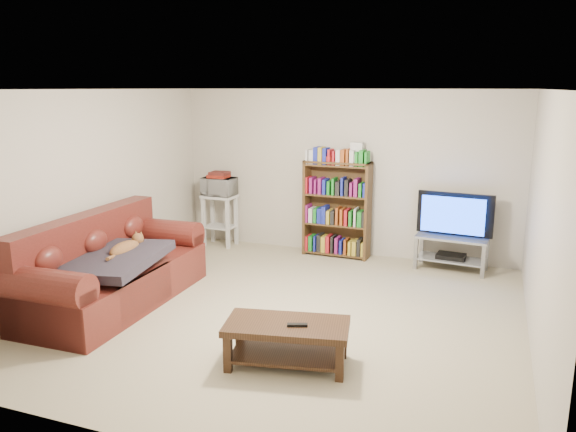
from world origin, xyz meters
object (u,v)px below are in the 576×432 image
at_px(sofa, 109,273).
at_px(coffee_table, 287,336).
at_px(tv_stand, 452,247).
at_px(bookshelf, 337,208).

distance_m(sofa, coffee_table, 2.52).
xyz_separation_m(sofa, coffee_table, (2.42, -0.69, -0.07)).
height_order(coffee_table, tv_stand, tv_stand).
distance_m(coffee_table, bookshelf, 3.45).
xyz_separation_m(sofa, bookshelf, (1.94, 2.70, 0.37)).
bearing_deg(tv_stand, bookshelf, -178.33).
distance_m(sofa, bookshelf, 3.34).
relative_size(coffee_table, bookshelf, 0.84).
height_order(tv_stand, bookshelf, bookshelf).
height_order(sofa, bookshelf, bookshelf).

